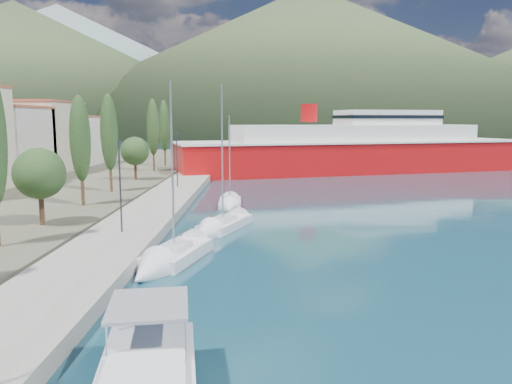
{
  "coord_description": "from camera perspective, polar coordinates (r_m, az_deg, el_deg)",
  "views": [
    {
      "loc": [
        0.23,
        -18.62,
        8.21
      ],
      "look_at": [
        0.0,
        14.0,
        3.5
      ],
      "focal_mm": 35.0,
      "sensor_mm": 36.0,
      "label": 1
    }
  ],
  "objects": [
    {
      "name": "ferry",
      "position": [
        81.65,
        11.26,
        4.7
      ],
      "size": [
        57.64,
        27.47,
        11.23
      ],
      "color": "#B40B0D",
      "rests_on": "ground"
    },
    {
      "name": "hills_far",
      "position": [
        655.86,
        12.97,
        14.07
      ],
      "size": [
        1480.0,
        900.0,
        180.0
      ],
      "color": "gray",
      "rests_on": "ground"
    },
    {
      "name": "hills_near",
      "position": [
        405.24,
        14.8,
        13.76
      ],
      "size": [
        1010.0,
        520.0,
        115.0
      ],
      "color": "#3C4C2C",
      "rests_on": "ground"
    },
    {
      "name": "sailboat_near",
      "position": [
        28.48,
        -10.64,
        -8.05
      ],
      "size": [
        4.35,
        8.21,
        11.31
      ],
      "color": "silver",
      "rests_on": "ground"
    },
    {
      "name": "tree_row",
      "position": [
        52.29,
        -17.15,
        5.46
      ],
      "size": [
        3.65,
        64.01,
        10.84
      ],
      "color": "#47301E",
      "rests_on": "land_strip"
    },
    {
      "name": "sailboat_far",
      "position": [
        46.48,
        -3.02,
        -1.63
      ],
      "size": [
        2.3,
        6.51,
        9.47
      ],
      "color": "silver",
      "rests_on": "ground"
    },
    {
      "name": "quay",
      "position": [
        46.23,
        -11.13,
        -1.67
      ],
      "size": [
        5.0,
        88.0,
        0.8
      ],
      "primitive_type": "cube",
      "color": "gray",
      "rests_on": "ground"
    },
    {
      "name": "lamp_posts",
      "position": [
        34.79,
        -14.99,
        1.12
      ],
      "size": [
        0.15,
        44.62,
        6.06
      ],
      "color": "#2D2D33",
      "rests_on": "quay"
    },
    {
      "name": "ground",
      "position": [
        138.86,
        0.3,
        4.83
      ],
      "size": [
        1400.0,
        1400.0,
        0.0
      ],
      "primitive_type": "plane",
      "color": "#16404F"
    },
    {
      "name": "sailboat_mid",
      "position": [
        36.55,
        -4.85,
        -4.33
      ],
      "size": [
        4.86,
        8.33,
        11.66
      ],
      "color": "silver",
      "rests_on": "ground"
    }
  ]
}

